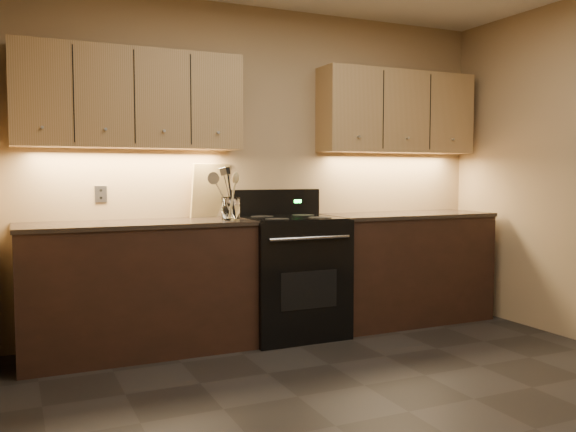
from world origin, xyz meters
The scene contains 14 objects.
floor centered at (0.00, 0.00, 0.00)m, with size 4.00×4.00×0.00m, color black.
wall_back centered at (0.00, 2.00, 1.30)m, with size 4.00×0.04×2.60m, color tan.
counter_left centered at (-1.10, 1.70, 0.47)m, with size 1.62×0.62×0.93m.
counter_right centered at (1.18, 1.70, 0.47)m, with size 1.46×0.62×0.93m.
stove centered at (0.08, 1.68, 0.48)m, with size 0.76×0.68×1.14m.
upper_cab_left centered at (-1.10, 1.85, 1.80)m, with size 1.60×0.30×0.70m, color #A68353.
upper_cab_right centered at (1.18, 1.85, 1.80)m, with size 1.44×0.30×0.70m, color #A68353.
outlet_plate centered at (-1.30, 1.99, 1.12)m, with size 0.09×0.01×0.12m, color #B2B5BA.
utensil_crock centered at (-0.44, 1.60, 1.01)m, with size 0.15×0.15×0.17m.
cutting_board centered at (-0.48, 1.96, 1.14)m, with size 0.33×0.02×0.42m, color tan.
wooden_spoon centered at (-0.45, 1.58, 1.11)m, with size 0.06×0.06×0.33m, color tan, non-canonical shape.
black_turner centered at (-0.42, 1.59, 1.14)m, with size 0.08×0.08×0.38m, color black, non-canonical shape.
steel_spatula centered at (-0.41, 1.60, 1.14)m, with size 0.08×0.08×0.39m, color silver, non-canonical shape.
steel_skimmer centered at (-0.42, 1.58, 1.12)m, with size 0.09×0.09×0.35m, color silver, non-canonical shape.
Camera 1 is at (-1.90, -2.61, 1.27)m, focal length 38.00 mm.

